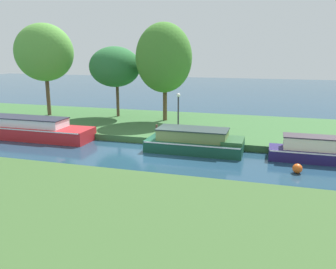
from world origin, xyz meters
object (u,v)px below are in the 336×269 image
Objects in this scene: navy_cruiser at (315,150)px; lamp_post at (178,109)px; red_barge at (28,129)px; willow_tree_centre at (115,67)px; willow_tree_right at (164,58)px; willow_tree_left at (44,53)px; channel_buoy at (297,169)px; mooring_post_near at (224,134)px; forest_narrowboat at (195,142)px; mooring_post_far at (157,130)px.

lamp_post is at bearing 165.52° from navy_cruiser.
red_barge is 8.54m from willow_tree_centre.
willow_tree_right reaches higher than willow_tree_centre.
willow_tree_left reaches higher than channel_buoy.
lamp_post reaches higher than channel_buoy.
navy_cruiser is 8.41m from lamp_post.
willow_tree_left is 1.32× the size of willow_tree_centre.
willow_tree_right reaches higher than channel_buoy.
forest_narrowboat is at bearing -134.76° from mooring_post_near.
mooring_post_far is at bearing -153.88° from lamp_post.
mooring_post_far is (-1.25, -0.61, -1.36)m from lamp_post.
red_barge is at bearing -170.37° from mooring_post_far.
willow_tree_right is (4.26, -0.52, 0.73)m from willow_tree_centre.
navy_cruiser reaches higher than mooring_post_near.
mooring_post_far is 1.55× the size of channel_buoy.
willow_tree_left is (-13.94, 5.96, 4.97)m from forest_narrowboat.
mooring_post_near is (5.31, -4.93, -4.36)m from willow_tree_right.
mooring_post_far is at bearing 155.67° from channel_buoy.
willow_tree_right is 15.81× the size of channel_buoy.
forest_narrowboat is at bearing -0.00° from red_barge.
navy_cruiser is at bearing -0.00° from red_barge.
willow_tree_left is 2.77× the size of lamp_post.
mooring_post_near reaches higher than mooring_post_far.
willow_tree_left is at bearing 156.97° from channel_buoy.
forest_narrowboat is 3.01m from lamp_post.
willow_tree_centre is 0.77× the size of willow_tree_right.
mooring_post_near is at bearing -29.65° from willow_tree_centre.
willow_tree_centre is 12.13× the size of channel_buoy.
lamp_post is 1.94m from mooring_post_far.
forest_narrowboat is at bearing -52.90° from lamp_post.
willow_tree_centre is (3.27, 6.90, 3.81)m from red_barge.
forest_narrowboat is at bearing 180.00° from navy_cruiser.
willow_tree_centre reaches higher than mooring_post_near.
red_barge reaches higher than mooring_post_near.
willow_tree_left is at bearing -177.62° from willow_tree_right.
willow_tree_centre is 16.94m from channel_buoy.
red_barge reaches higher than forest_narrowboat.
mooring_post_near is (15.39, -4.51, -4.75)m from willow_tree_left.
navy_cruiser is 0.78× the size of willow_tree_centre.
navy_cruiser is at bearing -25.35° from willow_tree_centre.
lamp_post reaches higher than mooring_post_near.
channel_buoy is (16.86, -2.29, -0.40)m from red_barge.
channel_buoy is at bearing -34.07° from willow_tree_centre.
willow_tree_left is at bearing 162.54° from lamp_post.
willow_tree_left is 12.93m from mooring_post_far.
willow_tree_right reaches higher than navy_cruiser.
willow_tree_left is 16.06× the size of channel_buoy.
red_barge is 11.93× the size of mooring_post_far.
forest_narrowboat is 5.94m from channel_buoy.
navy_cruiser is (6.45, 0.00, -0.01)m from forest_narrowboat.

